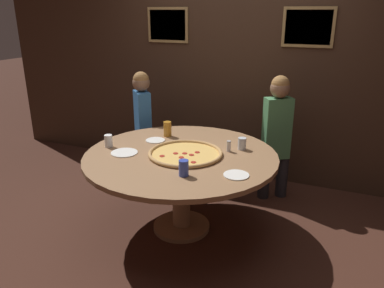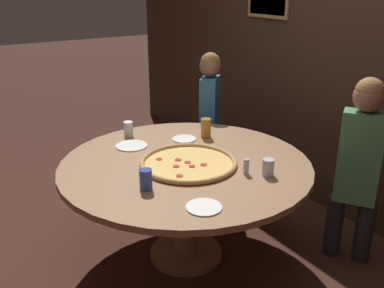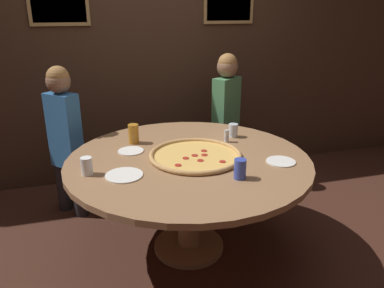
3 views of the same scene
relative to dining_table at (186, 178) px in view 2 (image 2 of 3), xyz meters
name	(u,v)px [view 2 (image 2 of 3)]	position (x,y,z in m)	size (l,w,h in m)	color
ground_plane	(186,255)	(0.00, 0.00, -0.62)	(24.00, 24.00, 0.00)	#422319
back_wall	(338,57)	(0.00, 1.44, 0.69)	(6.40, 0.08, 2.60)	#3D281C
dining_table	(186,178)	(0.00, 0.00, 0.00)	(1.68, 1.68, 0.74)	#936B47
giant_pizza	(188,163)	(0.05, -0.01, 0.13)	(0.64, 0.64, 0.03)	#EAB75B
drink_cup_near_right	(128,129)	(-0.68, -0.10, 0.18)	(0.07, 0.07, 0.11)	white
drink_cup_near_left	(268,167)	(0.45, 0.32, 0.17)	(0.07, 0.07, 0.11)	silver
drink_cup_far_right	(146,179)	(0.21, -0.40, 0.18)	(0.07, 0.07, 0.12)	#384CB7
drink_cup_far_left	(206,128)	(-0.32, 0.39, 0.19)	(0.08, 0.08, 0.15)	#BC7A23
white_plate_beside_cup	(204,207)	(0.57, -0.25, 0.12)	(0.20, 0.20, 0.01)	white
white_plate_left_side	(184,139)	(-0.37, 0.22, 0.12)	(0.18, 0.18, 0.01)	white
white_plate_far_back	(132,146)	(-0.46, -0.18, 0.12)	(0.23, 0.23, 0.01)	white
condiment_shaker	(246,166)	(0.36, 0.22, 0.17)	(0.04, 0.04, 0.10)	silver
diner_centre_back	(210,113)	(-0.84, 0.80, 0.11)	(0.31, 0.31, 1.29)	#232328
diner_far_left	(359,162)	(0.64, 0.97, 0.13)	(0.34, 0.28, 1.31)	#232328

